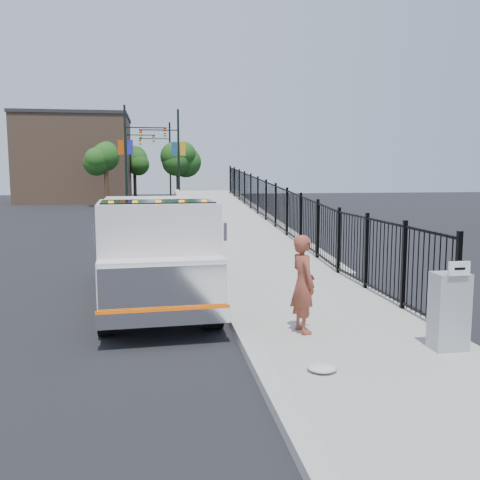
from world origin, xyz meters
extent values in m
plane|color=black|center=(0.00, 0.00, 0.00)|extent=(120.00, 120.00, 0.00)
cube|color=#9E998E|center=(1.93, -2.00, 0.06)|extent=(3.55, 12.00, 0.12)
cube|color=#ADAAA3|center=(0.00, -2.00, 0.08)|extent=(0.30, 12.00, 0.16)
cube|color=#9E998E|center=(2.12, 16.00, 0.00)|extent=(3.95, 24.06, 3.19)
cube|color=black|center=(3.55, 12.00, 0.90)|extent=(0.10, 28.00, 1.80)
cube|color=black|center=(-1.60, 2.36, 0.52)|extent=(1.27, 6.42, 0.21)
cube|color=silver|center=(-1.49, 0.21, 1.45)|extent=(2.31, 2.18, 1.87)
cube|color=silver|center=(-1.43, -0.96, 0.98)|extent=(2.23, 0.77, 0.94)
cube|color=silver|center=(-1.41, -1.31, 0.98)|extent=(2.16, 0.19, 0.80)
cube|color=silver|center=(-1.40, -1.38, 0.52)|extent=(2.26, 0.29, 0.26)
cube|color=#EE5201|center=(-1.40, -1.38, 0.66)|extent=(2.25, 0.17, 0.06)
cube|color=black|center=(-1.48, -0.03, 2.02)|extent=(2.12, 1.33, 0.80)
cube|color=silver|center=(-1.67, 3.58, 1.45)|extent=(2.46, 4.05, 1.59)
cube|color=silver|center=(-2.61, -0.79, 1.87)|extent=(0.06, 0.06, 0.33)
cube|color=silver|center=(-0.27, -0.67, 1.87)|extent=(0.06, 0.06, 0.33)
cube|color=orange|center=(-2.30, -0.40, 2.41)|extent=(0.10, 0.08, 0.06)
cube|color=orange|center=(-1.88, -0.38, 2.41)|extent=(0.10, 0.08, 0.06)
cube|color=orange|center=(-1.46, -0.35, 2.41)|extent=(0.10, 0.08, 0.06)
cube|color=orange|center=(-1.04, -0.33, 2.41)|extent=(0.10, 0.08, 0.06)
cube|color=orange|center=(-0.62, -0.31, 2.41)|extent=(0.10, 0.08, 0.06)
cylinder|color=black|center=(-2.44, -0.50, 0.47)|extent=(0.35, 0.95, 0.94)
cylinder|color=black|center=(-0.47, -0.40, 0.47)|extent=(0.35, 0.95, 0.94)
cylinder|color=black|center=(-2.68, 4.09, 0.47)|extent=(0.35, 0.95, 0.94)
cylinder|color=black|center=(-0.71, 4.19, 0.47)|extent=(0.35, 0.95, 0.94)
cylinder|color=black|center=(-2.73, 5.12, 0.47)|extent=(0.35, 0.95, 0.94)
cylinder|color=black|center=(-0.77, 5.22, 0.47)|extent=(0.35, 0.95, 0.94)
imported|color=brown|center=(1.04, -1.27, 0.99)|extent=(0.52, 0.70, 1.75)
cube|color=gray|center=(3.10, -2.54, 0.75)|extent=(0.55, 0.40, 1.25)
cube|color=white|center=(3.10, -2.76, 1.48)|extent=(0.35, 0.04, 0.22)
ellipsoid|color=silver|center=(0.81, -3.15, 0.17)|extent=(0.43, 0.43, 0.11)
cylinder|color=black|center=(-3.71, 32.41, 4.00)|extent=(0.18, 0.18, 8.00)
cube|color=black|center=(-2.11, 32.41, 6.30)|extent=(3.20, 0.08, 0.08)
cube|color=black|center=(-0.67, 32.41, 5.95)|extent=(0.18, 0.22, 0.60)
cube|color=#2626A1|center=(-3.36, 32.41, 4.80)|extent=(0.45, 0.04, 1.10)
cube|color=#C24509|center=(-4.06, 32.41, 4.80)|extent=(0.45, 0.04, 1.10)
cylinder|color=black|center=(0.47, 34.71, 4.00)|extent=(0.18, 0.18, 8.00)
cube|color=black|center=(-1.13, 34.71, 6.30)|extent=(3.20, 0.08, 0.08)
cube|color=black|center=(-2.57, 34.71, 5.95)|extent=(0.18, 0.22, 0.60)
cube|color=orange|center=(0.82, 34.71, 4.80)|extent=(0.45, 0.04, 1.10)
cube|color=navy|center=(0.12, 34.71, 4.80)|extent=(0.45, 0.04, 1.10)
cylinder|color=black|center=(-4.60, 41.15, 4.00)|extent=(0.18, 0.18, 8.00)
cube|color=black|center=(-3.00, 41.15, 6.30)|extent=(3.20, 0.08, 0.08)
cube|color=black|center=(-1.56, 41.15, 5.95)|extent=(0.18, 0.22, 0.60)
cube|color=#0C0D8D|center=(-4.25, 41.15, 4.80)|extent=(0.45, 0.04, 1.10)
cube|color=orange|center=(-4.95, 41.15, 4.80)|extent=(0.45, 0.04, 1.10)
cylinder|color=black|center=(0.10, 46.73, 4.00)|extent=(0.18, 0.18, 8.00)
cube|color=black|center=(-1.50, 46.73, 6.30)|extent=(3.20, 0.08, 0.08)
cube|color=black|center=(-2.94, 46.73, 5.95)|extent=(0.18, 0.22, 0.60)
cube|color=orange|center=(0.45, 46.73, 4.80)|extent=(0.45, 0.04, 1.10)
cube|color=navy|center=(-0.25, 46.73, 4.80)|extent=(0.45, 0.04, 1.10)
cylinder|color=#382314|center=(-5.49, 35.49, 1.60)|extent=(0.36, 0.36, 3.20)
sphere|color=#194714|center=(-5.49, 35.49, 4.00)|extent=(2.42, 2.42, 2.42)
cylinder|color=#382314|center=(0.66, 41.25, 1.60)|extent=(0.36, 0.36, 3.20)
sphere|color=#194714|center=(0.66, 41.25, 4.00)|extent=(2.70, 2.70, 2.70)
cylinder|color=#382314|center=(-3.58, 46.86, 1.60)|extent=(0.36, 0.36, 3.20)
sphere|color=#194714|center=(-3.58, 46.86, 4.00)|extent=(2.72, 2.72, 2.72)
cube|color=#8C664C|center=(-9.00, 44.00, 4.00)|extent=(10.00, 10.00, 8.00)
camera|label=1|loc=(-1.51, -10.24, 2.97)|focal=40.00mm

